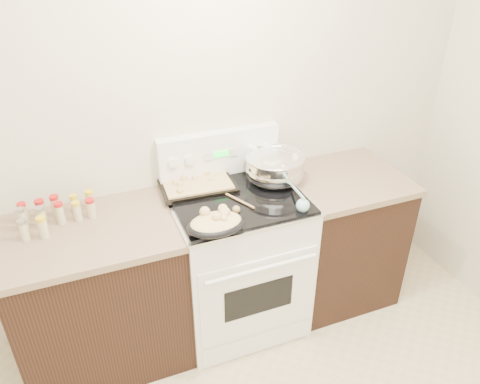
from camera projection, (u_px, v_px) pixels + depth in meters
name	position (u px, v px, depth m)	size (l,w,h in m)	color
room_shell	(320.00, 242.00, 1.05)	(4.10, 3.60, 2.75)	beige
counter_left	(101.00, 295.00, 2.67)	(0.93, 0.67, 0.92)	black
counter_right	(337.00, 236.00, 3.17)	(0.73, 0.67, 0.92)	black
kitchen_range	(237.00, 258.00, 2.92)	(0.78, 0.73, 1.22)	white
mixing_bowl	(275.00, 168.00, 2.80)	(0.41, 0.41, 0.21)	silver
roasting_pan	(216.00, 223.00, 2.37)	(0.31, 0.21, 0.12)	black
baking_sheet	(196.00, 184.00, 2.77)	(0.45, 0.33, 0.06)	black
wooden_spoon	(237.00, 206.00, 2.57)	(0.13, 0.24, 0.04)	#AB864E
blue_ladle	(302.00, 204.00, 2.55)	(0.09, 0.27, 0.09)	#8AC5CD
spice_jars	(54.00, 213.00, 2.46)	(0.39, 0.24, 0.13)	#BFB28C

